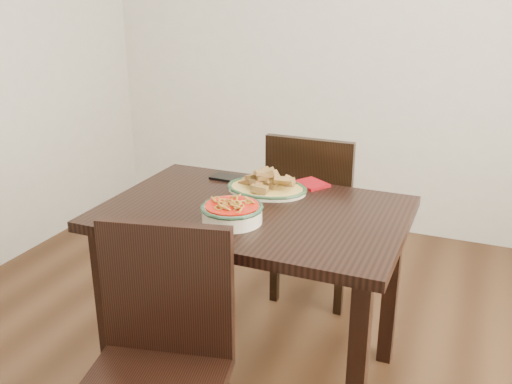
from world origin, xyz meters
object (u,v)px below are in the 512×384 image
at_px(chair_far, 314,210).
at_px(noodle_bowl, 232,211).
at_px(fish_plate, 267,181).
at_px(chair_near, 158,356).
at_px(dining_table, 254,234).
at_px(smartphone, 229,178).

height_order(chair_far, noodle_bowl, chair_far).
bearing_deg(chair_far, fish_plate, 82.25).
bearing_deg(fish_plate, chair_near, -91.31).
bearing_deg(dining_table, noodle_bowl, -98.43).
relative_size(chair_near, smartphone, 5.55).
distance_m(dining_table, noodle_bowl, 0.21).
height_order(dining_table, smartphone, smartphone).
xyz_separation_m(dining_table, noodle_bowl, (-0.02, -0.15, 0.15)).
xyz_separation_m(chair_near, noodle_bowl, (0.02, 0.49, 0.29)).
relative_size(chair_far, chair_near, 1.00).
height_order(dining_table, chair_near, chair_near).
bearing_deg(chair_far, noodle_bowl, 85.66).
distance_m(chair_near, noodle_bowl, 0.57).
xyz_separation_m(noodle_bowl, smartphone, (-0.21, 0.43, -0.04)).
xyz_separation_m(chair_far, noodle_bowl, (-0.06, -0.82, 0.29)).
xyz_separation_m(dining_table, chair_near, (-0.05, -0.64, -0.15)).
height_order(fish_plate, smartphone, fish_plate).
bearing_deg(chair_near, smartphone, 89.44).
bearing_deg(smartphone, fish_plate, -18.07).
bearing_deg(dining_table, fish_plate, 97.46).
distance_m(fish_plate, smartphone, 0.23).
height_order(chair_far, fish_plate, chair_far).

